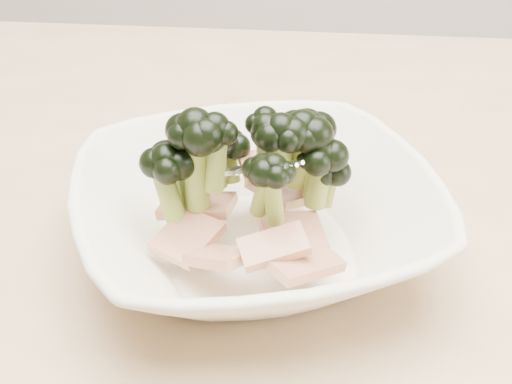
% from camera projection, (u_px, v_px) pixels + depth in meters
% --- Properties ---
extents(dining_table, '(1.20, 0.80, 0.75)m').
position_uv_depth(dining_table, '(308.00, 298.00, 0.61)').
color(dining_table, tan).
rests_on(dining_table, ground).
extents(broccoli_dish, '(0.32, 0.32, 0.12)m').
position_uv_depth(broccoli_dish, '(256.00, 206.00, 0.49)').
color(broccoli_dish, '#EEE4C9').
rests_on(broccoli_dish, dining_table).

